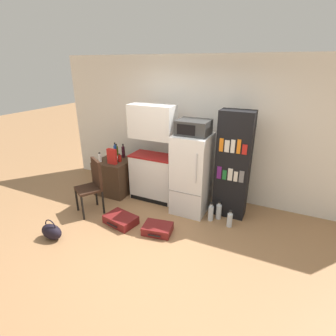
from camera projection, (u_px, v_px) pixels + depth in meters
name	position (u px, v px, depth m)	size (l,w,h in m)	color
ground_plane	(148.00, 246.00, 3.88)	(24.00, 24.00, 0.00)	#A3754C
wall_back	(207.00, 130.00, 4.98)	(6.40, 0.10, 2.68)	white
side_table	(115.00, 176.00, 5.41)	(0.66, 0.66, 0.70)	#422D1E
kitchen_hutch	(153.00, 158.00, 4.98)	(0.86, 0.46, 1.84)	white
refrigerator	(192.00, 174.00, 4.61)	(0.60, 0.68, 1.42)	white
microwave	(194.00, 127.00, 4.30)	(0.53, 0.44, 0.24)	#333333
bookshelf	(233.00, 165.00, 4.40)	(0.55, 0.34, 1.85)	black
bottle_ketchup_red	(120.00, 158.00, 5.18)	(0.07, 0.07, 0.16)	#AD1914
bottle_amber_beer	(109.00, 157.00, 5.25)	(0.07, 0.07, 0.17)	brown
bottle_blue_soda	(115.00, 151.00, 5.41)	(0.06, 0.06, 0.31)	#1E47A3
bottle_wine_dark	(123.00, 152.00, 5.39)	(0.07, 0.07, 0.29)	black
bottle_milk_white	(100.00, 158.00, 5.17)	(0.08, 0.08, 0.19)	white
bottle_olive_oil	(117.00, 150.00, 5.53)	(0.07, 0.07, 0.25)	#566619
bowl	(116.00, 158.00, 5.34)	(0.14, 0.14, 0.04)	silver
cereal_box	(112.00, 156.00, 5.04)	(0.19, 0.07, 0.30)	red
chair	(93.00, 182.00, 4.62)	(0.55, 0.55, 0.98)	black
suitcase_large_flat	(158.00, 229.00, 4.18)	(0.50, 0.42, 0.13)	maroon
suitcase_small_flat	(121.00, 220.00, 4.41)	(0.58, 0.45, 0.14)	maroon
handbag	(52.00, 232.00, 4.01)	(0.36, 0.20, 0.33)	black
water_bottle_front	(219.00, 211.00, 4.53)	(0.09, 0.09, 0.34)	silver
water_bottle_middle	(230.00, 220.00, 4.31)	(0.09, 0.09, 0.30)	silver
water_bottle_back	(211.00, 213.00, 4.47)	(0.09, 0.09, 0.35)	silver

